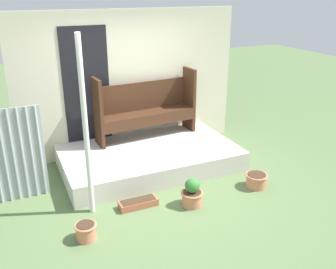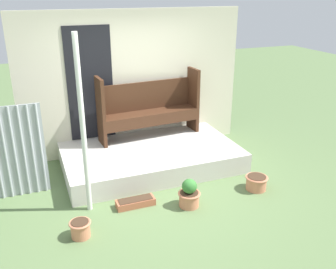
% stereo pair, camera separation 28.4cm
% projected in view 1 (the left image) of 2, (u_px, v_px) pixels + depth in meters
% --- Properties ---
extents(ground_plane, '(24.00, 24.00, 0.00)m').
position_uv_depth(ground_plane, '(162.00, 191.00, 5.78)').
color(ground_plane, '#5B7547').
extents(porch_slab, '(2.97, 1.73, 0.34)m').
position_uv_depth(porch_slab, '(150.00, 158.00, 6.51)').
color(porch_slab, beige).
rests_on(porch_slab, ground_plane).
extents(house_wall, '(4.17, 0.08, 2.60)m').
position_uv_depth(house_wall, '(129.00, 83.00, 6.83)').
color(house_wall, beige).
rests_on(house_wall, ground_plane).
extents(support_post, '(0.07, 0.07, 2.45)m').
position_uv_depth(support_post, '(86.00, 130.00, 4.81)').
color(support_post, white).
rests_on(support_post, ground_plane).
extents(bench, '(1.89, 0.53, 1.19)m').
position_uv_depth(bench, '(146.00, 106.00, 6.79)').
color(bench, '#422616').
rests_on(bench, porch_slab).
extents(flower_pot_left, '(0.28, 0.28, 0.22)m').
position_uv_depth(flower_pot_left, '(86.00, 231.00, 4.63)').
color(flower_pot_left, tan).
rests_on(flower_pot_left, ground_plane).
extents(flower_pot_middle, '(0.33, 0.33, 0.43)m').
position_uv_depth(flower_pot_middle, '(192.00, 194.00, 5.34)').
color(flower_pot_middle, tan).
rests_on(flower_pot_middle, ground_plane).
extents(flower_pot_right, '(0.35, 0.35, 0.22)m').
position_uv_depth(flower_pot_right, '(256.00, 180.00, 5.86)').
color(flower_pot_right, tan).
rests_on(flower_pot_right, ground_plane).
extents(planter_box_rect, '(0.56, 0.19, 0.11)m').
position_uv_depth(planter_box_rect, '(138.00, 203.00, 5.35)').
color(planter_box_rect, '#B26042').
rests_on(planter_box_rect, ground_plane).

